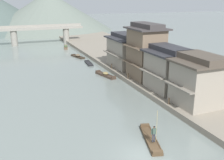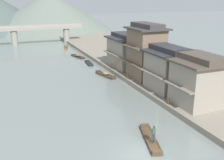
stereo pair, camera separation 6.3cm
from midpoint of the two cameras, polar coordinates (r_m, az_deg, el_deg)
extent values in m
plane|color=gray|center=(23.99, 6.93, -15.92)|extent=(400.00, 400.00, 0.00)
cube|color=gray|center=(55.66, 6.65, 4.03)|extent=(18.00, 110.00, 0.71)
cube|color=brown|center=(26.12, 8.38, -12.65)|extent=(2.50, 5.39, 0.25)
cube|color=brown|center=(28.14, 7.19, -9.70)|extent=(0.98, 0.61, 0.23)
cube|color=brown|center=(23.92, 9.87, -15.11)|extent=(0.98, 0.61, 0.23)
cube|color=brown|center=(25.93, 7.37, -12.41)|extent=(1.46, 4.64, 0.08)
cube|color=brown|center=(26.14, 9.42, -12.25)|extent=(1.46, 4.64, 0.08)
cube|color=black|center=(25.06, 8.76, -13.05)|extent=(0.12, 0.23, 0.05)
cylinder|color=#333847|center=(24.82, 8.85, -12.27)|extent=(0.11, 0.11, 0.78)
cube|color=black|center=(25.13, 9.14, -12.98)|extent=(0.12, 0.23, 0.05)
cylinder|color=#333847|center=(24.89, 9.23, -12.20)|extent=(0.11, 0.11, 0.78)
cube|color=#384C42|center=(24.54, 9.11, -10.91)|extent=(0.34, 0.23, 0.52)
cylinder|color=#384C42|center=(24.54, 8.59, -11.08)|extent=(0.08, 0.08, 0.56)
cylinder|color=#384C42|center=(24.71, 9.49, -10.91)|extent=(0.08, 0.08, 0.56)
sphere|color=#A37A5B|center=(24.36, 9.16, -10.09)|extent=(0.20, 0.20, 0.20)
sphere|color=black|center=(24.34, 9.17, -10.05)|extent=(0.18, 0.18, 0.18)
cylinder|color=tan|center=(24.54, 9.70, -9.77)|extent=(0.04, 0.04, 3.00)
cube|color=#423328|center=(45.94, -1.37, 1.00)|extent=(2.16, 5.07, 0.30)
cube|color=#423328|center=(47.73, -2.99, 1.96)|extent=(0.95, 0.56, 0.27)
cube|color=#423328|center=(44.04, 0.37, 0.66)|extent=(0.95, 0.56, 0.27)
cube|color=#423328|center=(45.64, -1.84, 1.13)|extent=(1.16, 4.37, 0.08)
cube|color=#423328|center=(46.13, -0.91, 1.32)|extent=(1.16, 4.37, 0.08)
ellipsoid|color=olive|center=(45.83, -1.38, 1.47)|extent=(1.16, 1.42, 0.49)
cube|color=#232326|center=(54.82, -4.98, 3.60)|extent=(1.44, 4.36, 0.19)
cube|color=#232326|center=(56.68, -5.42, 4.23)|extent=(0.98, 0.45, 0.17)
cube|color=#232326|center=(52.89, -4.53, 3.30)|extent=(0.98, 0.45, 0.17)
cube|color=#232326|center=(54.69, -5.49, 3.70)|extent=(0.42, 3.77, 0.08)
cube|color=#232326|center=(54.89, -4.49, 3.77)|extent=(0.42, 3.77, 0.08)
cube|color=brown|center=(73.23, -9.91, 6.95)|extent=(1.98, 4.98, 0.29)
cube|color=brown|center=(75.44, -9.92, 7.47)|extent=(0.90, 0.53, 0.27)
cube|color=brown|center=(70.92, -9.91, 6.84)|extent=(0.90, 0.53, 0.27)
cube|color=brown|center=(73.20, -10.25, 7.07)|extent=(1.03, 4.31, 0.08)
cube|color=brown|center=(73.19, -9.58, 7.11)|extent=(1.03, 4.31, 0.08)
ellipsoid|color=#4C6B42|center=(73.16, -9.92, 7.24)|extent=(1.08, 1.33, 0.46)
cube|color=#33281E|center=(61.38, -7.37, 5.01)|extent=(2.23, 4.92, 0.19)
cube|color=#33281E|center=(63.29, -8.36, 5.51)|extent=(1.07, 0.59, 0.17)
cube|color=#33281E|center=(59.43, -6.33, 4.81)|extent=(1.07, 0.59, 0.17)
cube|color=#33281E|center=(61.11, -7.80, 5.07)|extent=(1.09, 4.19, 0.08)
cube|color=#33281E|center=(61.60, -6.94, 5.20)|extent=(1.09, 4.19, 0.08)
ellipsoid|color=brown|center=(61.31, -7.38, 5.35)|extent=(1.32, 1.62, 0.56)
cube|color=gray|center=(33.13, 18.58, -0.77)|extent=(5.57, 5.06, 5.20)
cube|color=gray|center=(31.23, 14.19, -1.47)|extent=(0.70, 5.06, 0.16)
cube|color=#4C4238|center=(32.42, 19.04, 3.80)|extent=(6.47, 5.96, 0.24)
cube|color=#4C4238|center=(32.32, 19.12, 4.61)|extent=(3.34, 5.96, 0.70)
cube|color=gray|center=(37.49, 12.17, 1.83)|extent=(4.80, 5.77, 5.20)
cube|color=gray|center=(36.04, 8.54, 1.41)|extent=(0.70, 5.77, 0.16)
cube|color=#2D2D33|center=(36.87, 12.44, 5.90)|extent=(5.70, 6.67, 0.24)
cube|color=#2D2D33|center=(36.78, 12.49, 6.62)|extent=(2.88, 6.67, 0.70)
cube|color=#75604C|center=(42.00, 7.42, 5.56)|extent=(4.31, 5.40, 7.80)
cube|color=brown|center=(41.13, 4.30, 3.55)|extent=(0.70, 5.40, 0.16)
cube|color=brown|center=(40.59, 4.38, 7.12)|extent=(0.70, 5.40, 0.16)
cube|color=#3D3838|center=(41.37, 7.64, 11.02)|extent=(5.21, 6.30, 0.24)
cube|color=#3D3838|center=(41.32, 7.66, 11.67)|extent=(2.58, 6.30, 0.70)
cube|color=gray|center=(49.33, 3.30, 5.91)|extent=(5.22, 7.35, 5.20)
cube|color=gray|center=(48.15, 0.10, 5.65)|extent=(0.70, 7.35, 0.16)
cube|color=#2D2D33|center=(48.86, 3.35, 9.03)|extent=(6.12, 8.25, 0.24)
cube|color=#2D2D33|center=(48.80, 3.36, 9.58)|extent=(3.13, 8.25, 0.70)
cylinder|color=#473828|center=(32.78, 12.26, -4.50)|extent=(0.20, 0.20, 0.82)
cylinder|color=#473828|center=(42.11, 3.55, 0.90)|extent=(0.20, 0.20, 0.95)
cylinder|color=#473828|center=(48.20, -0.02, 3.04)|extent=(0.20, 0.20, 0.90)
cube|color=gray|center=(80.65, -15.20, 10.75)|extent=(24.90, 2.40, 0.60)
cylinder|color=gray|center=(80.36, -20.39, 8.49)|extent=(1.80, 1.80, 4.29)
cylinder|color=gray|center=(82.22, -9.84, 9.49)|extent=(1.80, 1.80, 4.29)
cube|color=gray|center=(81.58, -15.33, 11.26)|extent=(24.90, 0.30, 0.70)
cone|color=slate|center=(115.94, -13.39, 14.33)|extent=(52.08, 52.08, 15.61)
camera|label=1|loc=(0.03, -89.95, 0.02)|focal=42.15mm
camera|label=2|loc=(0.03, 90.05, -0.02)|focal=42.15mm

